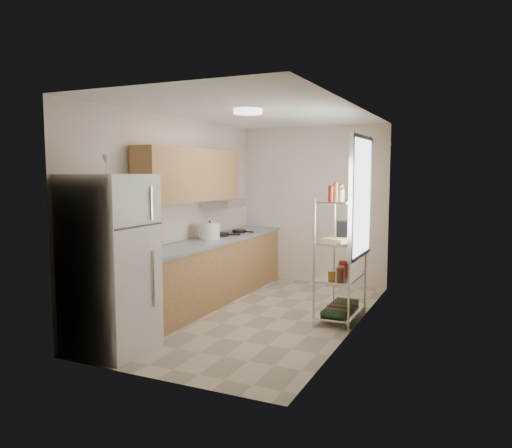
# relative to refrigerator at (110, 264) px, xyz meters

# --- Properties ---
(room) EXTENTS (2.52, 4.42, 2.62)m
(room) POSITION_rel_refrigerator_xyz_m (0.87, 1.78, 0.38)
(room) COLOR #BAAC97
(room) RESTS_ON ground
(counter_run) EXTENTS (0.63, 3.51, 0.90)m
(counter_run) POSITION_rel_refrigerator_xyz_m (-0.05, 2.21, -0.46)
(counter_run) COLOR tan
(counter_run) RESTS_ON ground
(upper_cabinets) EXTENTS (0.33, 2.20, 0.72)m
(upper_cabinets) POSITION_rel_refrigerator_xyz_m (-0.18, 1.88, 0.89)
(upper_cabinets) COLOR tan
(upper_cabinets) RESTS_ON room
(range_hood) EXTENTS (0.50, 0.60, 0.12)m
(range_hood) POSITION_rel_refrigerator_xyz_m (-0.13, 2.68, 0.47)
(range_hood) COLOR #B7BABC
(range_hood) RESTS_ON room
(window) EXTENTS (0.06, 1.00, 1.46)m
(window) POSITION_rel_refrigerator_xyz_m (2.10, 2.13, 0.63)
(window) COLOR white
(window) RESTS_ON room
(bakers_rack) EXTENTS (0.45, 0.90, 1.73)m
(bakers_rack) POSITION_rel_refrigerator_xyz_m (1.88, 2.07, 0.19)
(bakers_rack) COLOR silver
(bakers_rack) RESTS_ON ground
(ceiling_dome) EXTENTS (0.34, 0.34, 0.05)m
(ceiling_dome) POSITION_rel_refrigerator_xyz_m (0.87, 1.48, 1.65)
(ceiling_dome) COLOR white
(ceiling_dome) RESTS_ON room
(refrigerator) EXTENTS (0.76, 0.76, 1.83)m
(refrigerator) POSITION_rel_refrigerator_xyz_m (0.00, 0.00, 0.00)
(refrigerator) COLOR silver
(refrigerator) RESTS_ON ground
(wine_glass_a) EXTENTS (0.06, 0.06, 0.18)m
(wine_glass_a) POSITION_rel_refrigerator_xyz_m (-0.07, 0.06, 1.01)
(wine_glass_a) COLOR silver
(wine_glass_a) RESTS_ON refrigerator
(wine_glass_b) EXTENTS (0.07, 0.07, 0.20)m
(wine_glass_b) POSITION_rel_refrigerator_xyz_m (-0.02, 0.00, 1.02)
(wine_glass_b) COLOR silver
(wine_glass_b) RESTS_ON refrigerator
(rice_cooker) EXTENTS (0.29, 0.29, 0.23)m
(rice_cooker) POSITION_rel_refrigerator_xyz_m (-0.08, 2.18, 0.10)
(rice_cooker) COLOR white
(rice_cooker) RESTS_ON counter_run
(frying_pan_large) EXTENTS (0.35, 0.35, 0.05)m
(frying_pan_large) POSITION_rel_refrigerator_xyz_m (-0.11, 2.53, 0.01)
(frying_pan_large) COLOR black
(frying_pan_large) RESTS_ON counter_run
(frying_pan_small) EXTENTS (0.24, 0.24, 0.04)m
(frying_pan_small) POSITION_rel_refrigerator_xyz_m (-0.03, 3.03, 0.00)
(frying_pan_small) COLOR black
(frying_pan_small) RESTS_ON counter_run
(cutting_board) EXTENTS (0.42, 0.47, 0.03)m
(cutting_board) POSITION_rel_refrigerator_xyz_m (1.85, 2.08, 0.11)
(cutting_board) COLOR tan
(cutting_board) RESTS_ON bakers_rack
(espresso_machine) EXTENTS (0.15, 0.22, 0.25)m
(espresso_machine) POSITION_rel_refrigerator_xyz_m (1.87, 2.22, 0.22)
(espresso_machine) COLOR black
(espresso_machine) RESTS_ON bakers_rack
(storage_bag) EXTENTS (0.10, 0.14, 0.15)m
(storage_bag) POSITION_rel_refrigerator_xyz_m (1.85, 2.27, -0.28)
(storage_bag) COLOR maroon
(storage_bag) RESTS_ON bakers_rack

